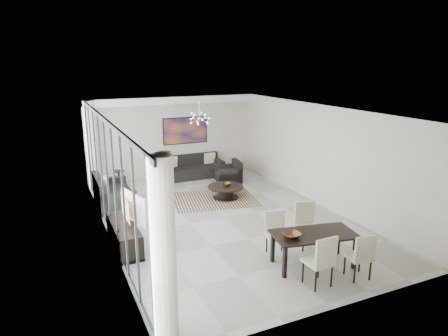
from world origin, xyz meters
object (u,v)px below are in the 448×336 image
coffee_table (226,191)px  television (129,209)px  tv_console (124,235)px  dining_table (314,237)px  sofa_main (193,170)px

coffee_table → television: bearing=-147.9°
tv_console → dining_table: (3.37, -2.45, 0.34)m
coffee_table → sofa_main: bearing=92.5°
tv_console → dining_table: bearing=-36.1°
coffee_table → dining_table: size_ratio=0.61×
sofa_main → television: 5.73m
tv_console → television: bearing=4.2°
dining_table → sofa_main: bearing=90.0°
sofa_main → tv_console: size_ratio=1.21×
sofa_main → television: (-3.20, -4.71, 0.62)m
sofa_main → tv_console: 5.79m
sofa_main → dining_table: (0.00, -7.17, 0.35)m
sofa_main → television: bearing=-124.3°
coffee_table → tv_console: 4.06m
coffee_table → dining_table: dining_table is taller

